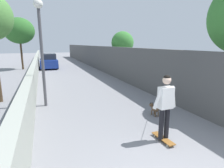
# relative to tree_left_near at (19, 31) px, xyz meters

# --- Properties ---
(ground_plane) EXTENTS (80.00, 80.00, 0.00)m
(ground_plane) POSITION_rel_tree_left_near_xyz_m (-5.00, -4.30, -3.79)
(ground_plane) COLOR gray
(wall_left) EXTENTS (48.00, 0.30, 1.33)m
(wall_left) POSITION_rel_tree_left_near_xyz_m (-7.00, -1.36, -3.12)
(wall_left) COLOR #999E93
(wall_left) RESTS_ON ground
(fence_right) EXTENTS (48.00, 0.30, 2.33)m
(fence_right) POSITION_rel_tree_left_near_xyz_m (-7.00, -7.25, -2.62)
(fence_right) COLOR #4C4C4C
(fence_right) RESTS_ON ground
(tree_left_near) EXTENTS (2.86, 2.86, 5.05)m
(tree_left_near) POSITION_rel_tree_left_near_xyz_m (0.00, 0.00, 0.00)
(tree_left_near) COLOR #473523
(tree_left_near) RESTS_ON ground
(tree_right_far) EXTENTS (1.88, 1.88, 3.59)m
(tree_right_far) POSITION_rel_tree_left_near_xyz_m (-6.00, -8.40, -1.18)
(tree_right_far) COLOR #473523
(tree_right_far) RESTS_ON ground
(lamp_post) EXTENTS (0.36, 0.36, 4.25)m
(lamp_post) POSITION_rel_tree_left_near_xyz_m (-12.82, -1.91, -0.87)
(lamp_post) COLOR #4C4C51
(lamp_post) RESTS_ON ground
(skateboard) EXTENTS (0.81, 0.23, 0.08)m
(skateboard) POSITION_rel_tree_left_near_xyz_m (-17.04, -4.83, -3.72)
(skateboard) COLOR brown
(skateboard) RESTS_ON ground
(person_skateboarder) EXTENTS (0.23, 0.71, 1.74)m
(person_skateboarder) POSITION_rel_tree_left_near_xyz_m (-17.04, -4.83, -2.69)
(person_skateboarder) COLOR black
(person_skateboarder) RESTS_ON skateboard
(dog) EXTENTS (1.96, 0.93, 1.06)m
(dog) POSITION_rel_tree_left_near_xyz_m (-15.37, -5.63, -3.51)
(dog) COLOR brown
(dog) RESTS_ON ground
(car_near) EXTENTS (3.92, 1.80, 1.54)m
(car_near) POSITION_rel_tree_left_near_xyz_m (0.12, -2.51, -3.08)
(car_near) COLOR navy
(car_near) RESTS_ON ground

